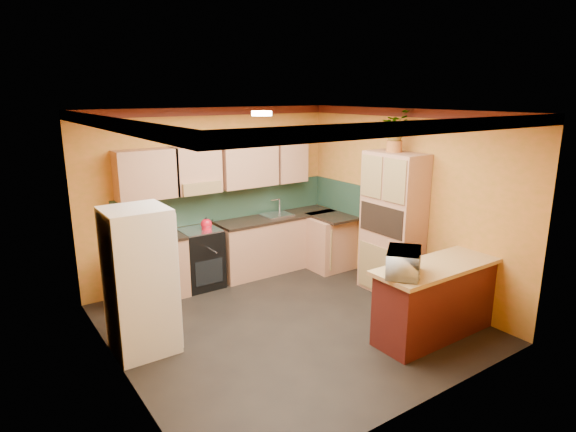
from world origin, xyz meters
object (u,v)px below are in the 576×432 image
(stove, at_px, (200,258))
(base_cabinets_back, at_px, (236,252))
(fridge, at_px, (140,281))
(breakfast_bar, at_px, (440,300))
(microwave, at_px, (404,263))
(pantry, at_px, (393,224))

(stove, bearing_deg, base_cabinets_back, 0.00)
(fridge, bearing_deg, breakfast_bar, -28.48)
(fridge, distance_m, microwave, 2.98)
(base_cabinets_back, bearing_deg, stove, -180.00)
(base_cabinets_back, bearing_deg, breakfast_bar, -69.36)
(pantry, relative_size, breakfast_bar, 1.17)
(base_cabinets_back, bearing_deg, microwave, -81.57)
(pantry, bearing_deg, stove, 141.29)
(base_cabinets_back, xyz_separation_m, stove, (-0.62, -0.00, 0.02))
(microwave, bearing_deg, breakfast_bar, -39.77)
(stove, distance_m, fridge, 1.97)
(base_cabinets_back, relative_size, fridge, 2.15)
(breakfast_bar, bearing_deg, stove, 120.13)
(stove, height_order, pantry, pantry)
(base_cabinets_back, bearing_deg, fridge, -145.27)
(breakfast_bar, bearing_deg, microwave, 180.00)
(pantry, xyz_separation_m, breakfast_bar, (-0.47, -1.27, -0.61))
(fridge, relative_size, microwave, 3.20)
(microwave, bearing_deg, stove, 69.60)
(fridge, relative_size, breakfast_bar, 0.94)
(stove, relative_size, microwave, 1.72)
(base_cabinets_back, height_order, breakfast_bar, same)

